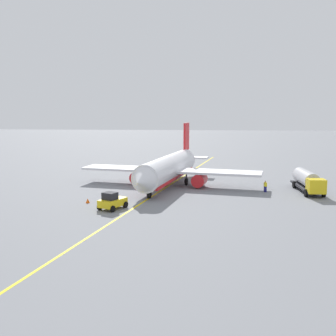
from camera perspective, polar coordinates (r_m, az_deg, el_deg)
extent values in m
plane|color=slate|center=(65.67, 0.00, -2.59)|extent=(400.00, 400.00, 0.00)
cylinder|color=white|center=(65.18, 0.00, -0.01)|extent=(23.28, 8.29, 3.98)
cube|color=red|center=(65.35, 0.00, -0.96)|extent=(21.89, 7.35, 1.11)
cone|color=white|center=(53.20, -3.80, -1.85)|extent=(3.86, 4.36, 3.82)
cone|color=white|center=(77.98, 2.72, 1.60)|extent=(5.02, 4.17, 3.38)
cube|color=red|center=(77.01, 2.63, 4.51)|extent=(3.21, 0.96, 5.20)
cube|color=white|center=(77.36, 2.61, 1.56)|extent=(3.96, 8.70, 0.24)
cube|color=white|center=(66.21, 0.24, -0.32)|extent=(10.42, 30.24, 0.36)
cylinder|color=red|center=(64.42, 4.50, -1.70)|extent=(3.54, 2.67, 2.10)
cylinder|color=red|center=(67.24, -4.22, -1.29)|extent=(3.54, 2.67, 2.10)
cylinder|color=#4C4C51|center=(56.49, -2.69, -3.14)|extent=(0.24, 0.24, 1.25)
cylinder|color=black|center=(56.61, -2.68, -3.76)|extent=(1.16, 0.60, 1.10)
cylinder|color=#4C4C51|center=(66.72, 2.62, -1.41)|extent=(0.24, 0.24, 1.25)
cylinder|color=black|center=(66.82, 2.62, -1.94)|extent=(1.16, 0.60, 1.10)
cylinder|color=#4C4C51|center=(68.10, -1.64, -1.21)|extent=(0.24, 0.24, 1.25)
cylinder|color=black|center=(68.20, -1.64, -1.73)|extent=(1.16, 0.60, 1.10)
cube|color=#2D2D33|center=(64.96, 19.11, -2.53)|extent=(9.99, 2.83, 0.30)
cube|color=yellow|center=(60.49, 20.32, -2.43)|extent=(2.08, 2.46, 2.00)
cube|color=black|center=(59.58, 20.59, -2.21)|extent=(0.23, 2.00, 0.90)
cylinder|color=silver|center=(65.31, 19.02, -1.31)|extent=(7.19, 2.53, 2.30)
cylinder|color=black|center=(61.45, 21.28, -3.37)|extent=(1.11, 0.39, 1.10)
cylinder|color=black|center=(60.72, 19.03, -3.39)|extent=(1.11, 0.39, 1.10)
cylinder|color=black|center=(67.68, 19.55, -2.27)|extent=(1.11, 0.39, 1.10)
cylinder|color=black|center=(67.02, 17.49, -2.27)|extent=(1.11, 0.39, 1.10)
cube|color=yellow|center=(50.80, -7.88, -4.85)|extent=(4.11, 3.38, 0.90)
cube|color=black|center=(50.23, -8.26, -3.95)|extent=(1.96, 2.05, 0.90)
cylinder|color=black|center=(52.50, -7.82, -4.93)|extent=(0.85, 0.62, 0.80)
cylinder|color=black|center=(51.29, -6.08, -5.21)|extent=(0.85, 0.62, 0.80)
cylinder|color=black|center=(50.57, -9.69, -5.47)|extent=(0.85, 0.62, 0.80)
cylinder|color=black|center=(49.31, -7.92, -5.78)|extent=(0.85, 0.62, 0.80)
cube|color=navy|center=(62.71, 13.66, -2.94)|extent=(0.48, 0.37, 0.85)
cube|color=yellow|center=(62.58, 13.69, -2.28)|extent=(0.56, 0.42, 0.60)
sphere|color=tan|center=(62.50, 13.70, -1.89)|extent=(0.24, 0.24, 0.24)
cone|color=#F2590F|center=(54.75, -11.35, -4.58)|extent=(0.55, 0.55, 0.61)
cone|color=#F2590F|center=(56.58, -8.48, -4.06)|extent=(0.62, 0.62, 0.69)
cube|color=yellow|center=(65.67, 0.00, -2.59)|extent=(86.62, 17.15, 0.01)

